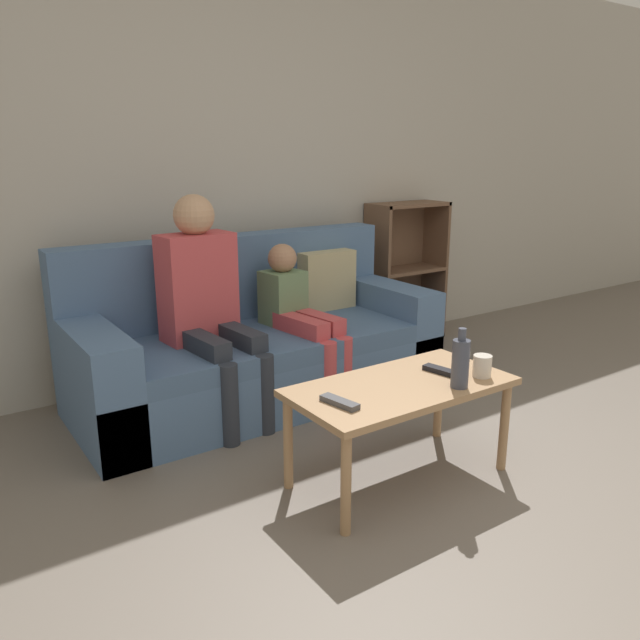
{
  "coord_description": "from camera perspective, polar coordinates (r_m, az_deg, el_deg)",
  "views": [
    {
      "loc": [
        -1.65,
        -0.86,
        1.38
      ],
      "look_at": [
        -0.04,
        1.5,
        0.59
      ],
      "focal_mm": 35.0,
      "sensor_mm": 36.0,
      "label": 1
    }
  ],
  "objects": [
    {
      "name": "cup_near",
      "position": [
        2.75,
        14.61,
        -4.09
      ],
      "size": [
        0.08,
        0.08,
        0.09
      ],
      "color": "silver",
      "rests_on": "coffee_table"
    },
    {
      "name": "tv_remote_0",
      "position": [
        2.39,
        1.8,
        -7.52
      ],
      "size": [
        0.08,
        0.18,
        0.02
      ],
      "rotation": [
        0.0,
        0.0,
        0.19
      ],
      "color": "#47474C",
      "rests_on": "coffee_table"
    },
    {
      "name": "person_child",
      "position": [
        3.46,
        -1.89,
        0.56
      ],
      "size": [
        0.28,
        0.61,
        0.86
      ],
      "rotation": [
        0.0,
        0.0,
        0.13
      ],
      "color": "#C6474C",
      "rests_on": "ground_plane"
    },
    {
      "name": "person_adult",
      "position": [
        3.23,
        -10.51,
        2.38
      ],
      "size": [
        0.39,
        0.62,
        1.16
      ],
      "rotation": [
        0.0,
        0.0,
        0.09
      ],
      "color": "#282D38",
      "rests_on": "ground_plane"
    },
    {
      "name": "bottle",
      "position": [
        2.59,
        12.72,
        -3.81
      ],
      "size": [
        0.07,
        0.07,
        0.25
      ],
      "color": "#424756",
      "rests_on": "coffee_table"
    },
    {
      "name": "bookshelf",
      "position": [
        4.63,
        7.49,
        2.73
      ],
      "size": [
        0.58,
        0.28,
        1.0
      ],
      "color": "brown",
      "rests_on": "ground_plane"
    },
    {
      "name": "coffee_table",
      "position": [
        2.64,
        7.39,
        -6.79
      ],
      "size": [
        0.94,
        0.48,
        0.43
      ],
      "color": "#A87F56",
      "rests_on": "ground_plane"
    },
    {
      "name": "wall_back",
      "position": [
        3.89,
        -9.42,
        14.12
      ],
      "size": [
        12.0,
        0.06,
        2.6
      ],
      "color": "#B7B2A8",
      "rests_on": "ground_plane"
    },
    {
      "name": "ground_plane",
      "position": [
        2.32,
        24.22,
        -22.54
      ],
      "size": [
        22.0,
        22.0,
        0.0
      ],
      "primitive_type": "plane",
      "color": "#70665B"
    },
    {
      "name": "couch",
      "position": [
        3.54,
        -5.82,
        -2.49
      ],
      "size": [
        2.01,
        0.85,
        0.89
      ],
      "color": "#4C6B93",
      "rests_on": "ground_plane"
    },
    {
      "name": "tv_remote_1",
      "position": [
        2.76,
        11.06,
        -4.58
      ],
      "size": [
        0.08,
        0.18,
        0.02
      ],
      "rotation": [
        0.0,
        0.0,
        0.2
      ],
      "color": "black",
      "rests_on": "coffee_table"
    }
  ]
}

